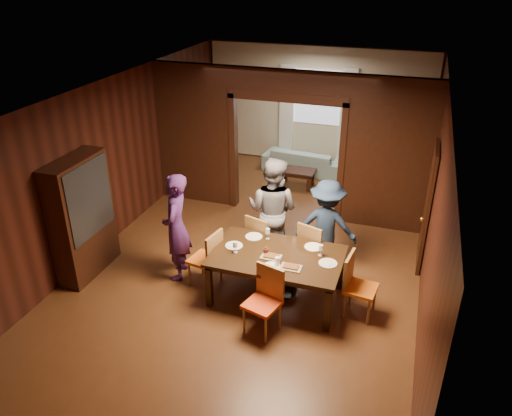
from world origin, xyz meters
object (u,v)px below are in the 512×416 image
(coffee_table, at_px, (297,178))
(chair_right, at_px, (361,287))
(dining_table, at_px, (277,276))
(person_purple, at_px, (176,227))
(hutch, at_px, (82,218))
(chair_far_l, at_px, (263,240))
(person_navy, at_px, (326,225))
(chair_near, at_px, (262,302))
(sofa, at_px, (304,160))
(chair_left, at_px, (205,258))
(chair_far_r, at_px, (315,248))
(person_grey, at_px, (273,210))

(coffee_table, distance_m, chair_right, 4.63)
(dining_table, bearing_deg, person_purple, 177.74)
(coffee_table, height_order, hutch, hutch)
(chair_far_l, relative_size, hutch, 0.48)
(person_navy, bearing_deg, chair_right, 122.37)
(dining_table, height_order, chair_far_l, chair_far_l)
(hutch, bearing_deg, chair_near, -9.60)
(sofa, relative_size, chair_near, 2.00)
(hutch, bearing_deg, person_purple, 12.96)
(chair_far_l, height_order, hutch, hutch)
(person_navy, bearing_deg, chair_far_l, 13.76)
(chair_left, distance_m, chair_far_l, 1.09)
(chair_near, bearing_deg, chair_far_l, 123.26)
(person_purple, distance_m, chair_left, 0.66)
(person_purple, distance_m, chair_far_r, 2.26)
(dining_table, height_order, chair_right, chair_right)
(person_navy, distance_m, sofa, 4.23)
(chair_right, height_order, hutch, hutch)
(dining_table, distance_m, hutch, 3.24)
(chair_far_r, distance_m, chair_near, 1.69)
(sofa, xyz_separation_m, coffee_table, (0.06, -0.92, -0.08))
(hutch, bearing_deg, chair_left, 7.33)
(person_navy, height_order, chair_right, person_navy)
(sofa, bearing_deg, person_purple, 84.81)
(chair_right, distance_m, chair_far_l, 1.93)
(dining_table, distance_m, chair_far_l, 0.94)
(dining_table, distance_m, chair_far_r, 0.93)
(coffee_table, bearing_deg, person_navy, -67.98)
(person_grey, xyz_separation_m, chair_left, (-0.79, -1.07, -0.45))
(chair_far_l, distance_m, chair_far_r, 0.88)
(person_grey, xyz_separation_m, chair_right, (1.66, -1.07, -0.45))
(person_grey, bearing_deg, chair_far_l, 79.99)
(chair_right, xyz_separation_m, chair_far_r, (-0.86, 0.85, 0.00))
(coffee_table, bearing_deg, sofa, 93.76)
(person_grey, relative_size, sofa, 0.96)
(coffee_table, xyz_separation_m, chair_far_r, (1.12, -3.32, 0.28))
(dining_table, relative_size, chair_right, 2.01)
(sofa, relative_size, dining_table, 1.00)
(sofa, xyz_separation_m, chair_right, (2.05, -5.10, 0.20))
(person_grey, relative_size, chair_near, 1.92)
(sofa, height_order, chair_far_l, chair_far_l)
(chair_far_l, bearing_deg, sofa, -68.73)
(sofa, xyz_separation_m, chair_left, (-0.40, -5.09, 0.20))
(person_grey, height_order, person_navy, person_grey)
(chair_left, relative_size, chair_far_r, 1.00)
(dining_table, distance_m, chair_near, 0.82)
(person_purple, bearing_deg, sofa, 155.00)
(dining_table, bearing_deg, sofa, 98.70)
(sofa, bearing_deg, coffee_table, 98.84)
(person_purple, height_order, person_navy, person_purple)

